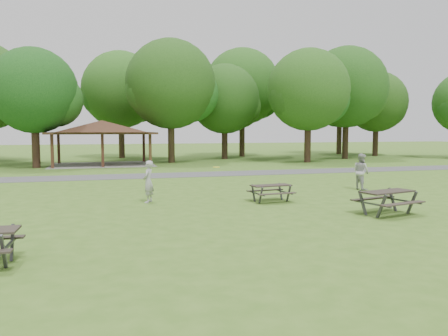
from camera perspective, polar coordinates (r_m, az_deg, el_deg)
ground at (r=15.04m, az=0.48°, el=-6.32°), size 160.00×160.00×0.00m
asphalt_path at (r=28.61m, az=-7.40°, el=-0.94°), size 120.00×3.20×0.02m
pavilion at (r=38.15m, az=-15.65°, el=4.98°), size 8.60×7.01×3.76m
tree_row_d at (r=37.10m, az=-23.45°, el=8.95°), size 6.93×6.60×9.27m
tree_row_e at (r=39.86m, az=-6.84°, el=10.48°), size 8.40×8.00×11.02m
tree_row_f at (r=44.49m, az=0.19°, el=8.72°), size 7.35×7.00×9.55m
tree_row_g at (r=40.65m, az=11.07°, el=9.67°), size 7.77×7.40×10.25m
tree_row_h at (r=46.67m, az=15.80°, el=9.82°), size 8.61×8.20×11.37m
tree_row_i at (r=52.79m, az=19.35°, el=7.93°), size 7.14×6.80×9.52m
tree_deep_b at (r=47.40m, az=-13.23°, el=9.63°), size 8.40×8.00×11.13m
tree_deep_c at (r=48.84m, az=2.50°, el=10.28°), size 8.82×8.40×11.90m
tree_deep_d at (r=55.56m, az=14.99°, el=9.04°), size 8.40×8.00×11.27m
picnic_table_middle at (r=18.10m, az=6.15°, el=-2.72°), size 1.78×1.49×0.72m
picnic_table_far at (r=16.29m, az=20.57°, el=-3.50°), size 2.29×2.00×0.86m
frisbee_in_flight at (r=18.73m, az=-1.01°, el=0.12°), size 0.36×0.36×0.02m
frisbee_thrower at (r=17.97m, az=-9.87°, el=-1.77°), size 0.63×0.74×1.71m
frisbee_catcher at (r=22.59m, az=17.48°, el=-0.45°), size 0.80×0.96×1.79m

